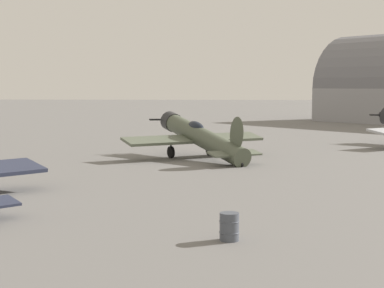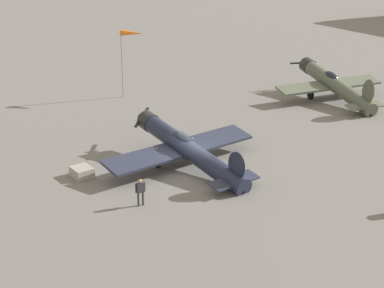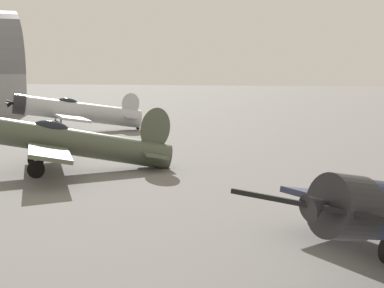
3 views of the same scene
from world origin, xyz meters
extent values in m
plane|color=slate|center=(0.00, 0.00, 0.00)|extent=(400.00, 400.00, 0.00)
cylinder|color=#1E2338|center=(0.00, 0.00, 1.25)|extent=(8.37, 7.75, 2.94)
cylinder|color=#232326|center=(3.60, -3.26, 2.09)|extent=(1.72, 1.74, 1.47)
cone|color=#232326|center=(4.08, -3.70, 2.20)|extent=(0.85, 0.84, 0.64)
cube|color=black|center=(4.19, -3.80, 2.20)|extent=(0.34, 3.31, 0.48)
ellipsoid|color=black|center=(0.75, -0.68, 1.95)|extent=(1.84, 1.77, 0.96)
cube|color=#282D42|center=(0.90, -0.82, 1.12)|extent=(9.07, 9.71, 0.52)
ellipsoid|color=#1E2338|center=(-3.15, 2.85, 1.65)|extent=(1.40, 1.28, 1.99)
cube|color=#282D42|center=(-3.00, 2.72, 0.61)|extent=(3.10, 3.26, 0.29)
cylinder|color=#999BA0|center=(2.37, -0.10, 0.87)|extent=(0.14, 0.14, 0.95)
cylinder|color=black|center=(2.37, -0.10, 0.40)|extent=(0.73, 0.69, 0.80)
cylinder|color=#999BA0|center=(0.33, -2.35, 0.87)|extent=(0.14, 0.14, 0.95)
cylinder|color=black|center=(0.33, -2.35, 0.40)|extent=(0.73, 0.69, 0.80)
cylinder|color=black|center=(-3.60, 3.26, 0.14)|extent=(0.27, 0.26, 0.28)
cylinder|color=#4C5442|center=(-10.17, -17.34, 1.43)|extent=(6.42, 8.86, 3.02)
cylinder|color=#232326|center=(-7.62, -21.23, 2.29)|extent=(1.77, 1.70, 1.51)
cone|color=#232326|center=(-7.26, -21.77, 2.41)|extent=(0.83, 0.85, 0.66)
cube|color=black|center=(-7.18, -21.90, 2.41)|extent=(2.46, 1.41, 0.18)
ellipsoid|color=black|center=(-9.64, -18.16, 2.15)|extent=(1.62, 1.92, 0.98)
cube|color=#565E4C|center=(-9.53, -18.32, 1.30)|extent=(9.53, 7.12, 0.51)
ellipsoid|color=#4C5442|center=(-12.40, -13.94, 1.99)|extent=(1.12, 1.62, 2.36)
cube|color=#565E4C|center=(-12.29, -14.11, 0.77)|extent=(3.45, 2.79, 0.30)
cylinder|color=#999BA0|center=(-7.93, -17.96, 0.97)|extent=(0.14, 0.14, 1.13)
cylinder|color=black|center=(-7.93, -17.96, 0.40)|extent=(0.61, 0.78, 0.80)
cylinder|color=#999BA0|center=(-10.49, -19.65, 0.97)|extent=(0.14, 0.14, 1.13)
cylinder|color=black|center=(-10.49, -19.65, 0.40)|extent=(0.61, 0.78, 0.80)
cylinder|color=black|center=(-12.72, -13.45, 0.14)|extent=(0.24, 0.29, 0.28)
cylinder|color=#2D2D33|center=(2.19, 5.84, 0.41)|extent=(0.12, 0.12, 0.83)
cylinder|color=#2D2D33|center=(1.97, 5.66, 0.41)|extent=(0.12, 0.12, 0.83)
cube|color=#2D2D33|center=(2.08, 5.75, 1.12)|extent=(0.49, 0.46, 0.59)
sphere|color=tan|center=(2.08, 5.75, 1.54)|extent=(0.22, 0.22, 0.22)
cylinder|color=#2D2D33|center=(2.29, 5.93, 1.14)|extent=(0.09, 0.09, 0.55)
cylinder|color=#2D2D33|center=(1.87, 5.58, 1.14)|extent=(0.09, 0.09, 0.55)
cube|color=#9E998E|center=(6.75, 2.22, 0.32)|extent=(1.79, 1.80, 0.63)
cylinder|color=gray|center=(8.84, -16.06, 3.01)|extent=(0.10, 0.10, 6.02)
cone|color=orange|center=(7.83, -15.94, 5.87)|extent=(2.09, 0.80, 0.56)
camera|label=1|loc=(-12.54, 24.07, 4.87)|focal=58.40mm
camera|label=2|loc=(-6.01, 38.22, 16.08)|focal=59.86mm
camera|label=3|loc=(16.20, -2.14, 4.78)|focal=58.38mm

